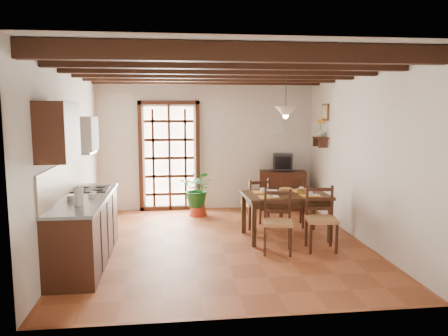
{
  "coord_description": "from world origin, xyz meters",
  "views": [
    {
      "loc": [
        -0.74,
        -6.64,
        2.11
      ],
      "look_at": [
        0.1,
        0.4,
        1.15
      ],
      "focal_mm": 35.0,
      "sensor_mm": 36.0,
      "label": 1
    }
  ],
  "objects": [
    {
      "name": "upper_cabinet",
      "position": [
        -2.08,
        -1.3,
        1.85
      ],
      "size": [
        0.35,
        0.8,
        0.7
      ],
      "primitive_type": "cube",
      "color": "#331910",
      "rests_on": "room_shell"
    },
    {
      "name": "potted_plant",
      "position": [
        -0.25,
        1.87,
        0.57
      ],
      "size": [
        2.1,
        1.97,
        1.88
      ],
      "primitive_type": "imported",
      "rotation": [
        0.0,
        0.0,
        -0.39
      ],
      "color": "#144C19",
      "rests_on": "ground_plane"
    },
    {
      "name": "ground_plane",
      "position": [
        0.0,
        0.0,
        0.0
      ],
      "size": [
        5.0,
        5.0,
        0.0
      ],
      "primitive_type": "plane",
      "color": "brown"
    },
    {
      "name": "framed_picture",
      "position": [
        2.22,
        1.6,
        2.05
      ],
      "size": [
        0.03,
        0.32,
        0.32
      ],
      "color": "brown",
      "rests_on": "room_shell"
    },
    {
      "name": "shelf_vase",
      "position": [
        2.14,
        1.6,
        1.65
      ],
      "size": [
        0.15,
        0.15,
        0.15
      ],
      "primitive_type": "imported",
      "color": "#B2BFB2",
      "rests_on": "wall_shelf"
    },
    {
      "name": "table_bowl",
      "position": [
        0.85,
        0.23,
        0.76
      ],
      "size": [
        0.28,
        0.28,
        0.05
      ],
      "primitive_type": "imported",
      "rotation": [
        0.0,
        0.0,
        -0.38
      ],
      "color": "white",
      "rests_on": "dining_table"
    },
    {
      "name": "room_shell",
      "position": [
        0.0,
        0.0,
        1.82
      ],
      "size": [
        4.52,
        5.02,
        2.81
      ],
      "color": "silver",
      "rests_on": "ground_plane"
    },
    {
      "name": "dining_table",
      "position": [
        1.09,
        0.19,
        0.64
      ],
      "size": [
        1.4,
        0.93,
        0.74
      ],
      "rotation": [
        0.0,
        0.0,
        0.05
      ],
      "color": "#342011",
      "rests_on": "ground_plane"
    },
    {
      "name": "chair_far_right",
      "position": [
        1.39,
        0.9,
        0.3
      ],
      "size": [
        0.51,
        0.49,
        0.95
      ],
      "rotation": [
        0.0,
        0.0,
        2.96
      ],
      "color": "#B7814D",
      "rests_on": "ground_plane"
    },
    {
      "name": "counter_items",
      "position": [
        -1.95,
        -0.51,
        0.96
      ],
      "size": [
        0.5,
        1.43,
        0.25
      ],
      "color": "black",
      "rests_on": "kitchen_counter"
    },
    {
      "name": "ceiling_beams",
      "position": [
        0.0,
        0.0,
        2.69
      ],
      "size": [
        4.5,
        4.34,
        0.2
      ],
      "color": "black",
      "rests_on": "room_shell"
    },
    {
      "name": "sideboard",
      "position": [
        1.56,
        2.23,
        0.41
      ],
      "size": [
        1.03,
        0.61,
        0.82
      ],
      "primitive_type": "cube",
      "rotation": [
        0.0,
        0.0,
        -0.2
      ],
      "color": "#331910",
      "rests_on": "ground_plane"
    },
    {
      "name": "shelf_flowers",
      "position": [
        2.14,
        1.6,
        1.86
      ],
      "size": [
        0.14,
        0.14,
        0.36
      ],
      "color": "orange",
      "rests_on": "shelf_vase"
    },
    {
      "name": "range_hood",
      "position": [
        -2.05,
        -0.05,
        1.73
      ],
      "size": [
        0.38,
        0.6,
        0.54
      ],
      "color": "white",
      "rests_on": "room_shell"
    },
    {
      "name": "table_setting",
      "position": [
        1.09,
        0.19,
        0.75
      ],
      "size": [
        0.99,
        0.66,
        0.09
      ],
      "rotation": [
        0.0,
        0.0,
        0.05
      ],
      "color": "orange",
      "rests_on": "dining_table"
    },
    {
      "name": "wall_shelf",
      "position": [
        2.14,
        1.6,
        1.51
      ],
      "size": [
        0.2,
        0.42,
        0.2
      ],
      "color": "#331910",
      "rests_on": "room_shell"
    },
    {
      "name": "chair_near_right",
      "position": [
        1.46,
        -0.49,
        0.3
      ],
      "size": [
        0.49,
        0.47,
        0.96
      ],
      "rotation": [
        0.0,
        0.0,
        -0.12
      ],
      "color": "#B7814D",
      "rests_on": "ground_plane"
    },
    {
      "name": "crt_tv",
      "position": [
        1.56,
        2.22,
        1.01
      ],
      "size": [
        0.48,
        0.46,
        0.34
      ],
      "rotation": [
        0.0,
        0.0,
        -0.25
      ],
      "color": "black",
      "rests_on": "sideboard"
    },
    {
      "name": "fuse_box",
      "position": [
        1.5,
        2.48,
        1.75
      ],
      "size": [
        0.25,
        0.03,
        0.32
      ],
      "primitive_type": "cube",
      "color": "white",
      "rests_on": "room_shell"
    },
    {
      "name": "chair_near_left",
      "position": [
        0.79,
        -0.52,
        0.29
      ],
      "size": [
        0.5,
        0.49,
        0.92
      ],
      "rotation": [
        0.0,
        0.0,
        -0.21
      ],
      "color": "#B7814D",
      "rests_on": "ground_plane"
    },
    {
      "name": "french_door",
      "position": [
        -0.8,
        2.45,
        1.18
      ],
      "size": [
        1.26,
        0.11,
        2.32
      ],
      "color": "white",
      "rests_on": "ground_plane"
    },
    {
      "name": "chair_far_left",
      "position": [
        0.72,
        0.87,
        0.28
      ],
      "size": [
        0.5,
        0.48,
        0.9
      ],
      "rotation": [
        0.0,
        0.0,
        3.38
      ],
      "color": "#B7814D",
      "rests_on": "ground_plane"
    },
    {
      "name": "plant_pot",
      "position": [
        -0.25,
        1.87,
        0.11
      ],
      "size": [
        0.36,
        0.36,
        0.22
      ],
      "primitive_type": "cone",
      "color": "maroon",
      "rests_on": "ground_plane"
    },
    {
      "name": "pendant_lamp",
      "position": [
        1.09,
        0.29,
        2.08
      ],
      "size": [
        0.36,
        0.36,
        0.84
      ],
      "color": "black",
      "rests_on": "room_shell"
    },
    {
      "name": "kitchen_counter",
      "position": [
        -1.96,
        -0.6,
        0.47
      ],
      "size": [
        0.64,
        2.25,
        1.38
      ],
      "color": "#331910",
      "rests_on": "ground_plane"
    }
  ]
}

